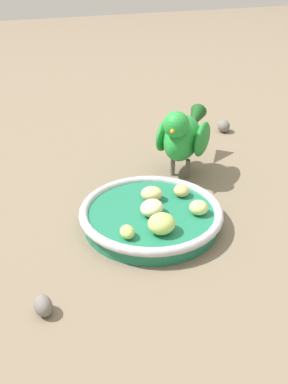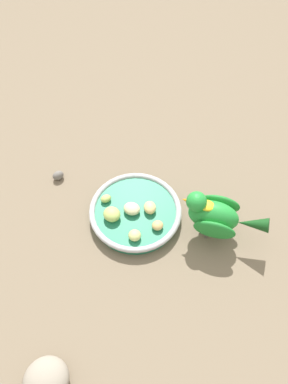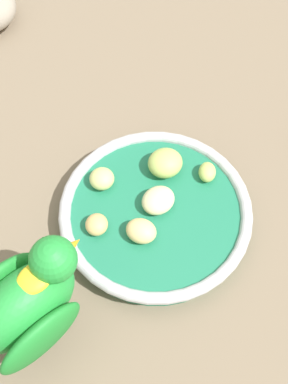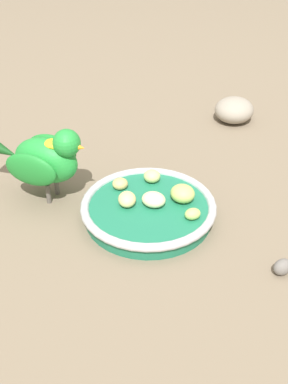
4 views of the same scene
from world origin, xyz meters
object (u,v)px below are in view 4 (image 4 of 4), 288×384
object	(u,v)px
parrot	(44,157)
apple_piece_5	(193,214)
apple_piece_2	(154,199)
pebble_1	(283,267)
apple_piece_1	(120,184)
rock_large	(234,110)
feeding_bowl	(149,209)
apple_piece_4	(152,176)
apple_piece_3	(183,193)
apple_piece_0	(127,199)

from	to	relation	value
parrot	apple_piece_5	bearing A→B (deg)	-1.06
apple_piece_2	pebble_1	bearing A→B (deg)	-146.03
apple_piece_1	pebble_1	distance (m)	0.28
apple_piece_2	apple_piece_5	world-z (taller)	apple_piece_2
apple_piece_5	rock_large	bearing A→B (deg)	-37.81
rock_large	apple_piece_5	bearing A→B (deg)	142.19
feeding_bowl	rock_large	bearing A→B (deg)	-48.52
apple_piece_2	apple_piece_4	size ratio (longest dim) A/B	1.36
feeding_bowl	apple_piece_3	distance (m)	0.06
rock_large	apple_piece_4	bearing A→B (deg)	126.66
apple_piece_2	apple_piece_5	size ratio (longest dim) A/B	1.52
apple_piece_2	pebble_1	world-z (taller)	apple_piece_2
feeding_bowl	apple_piece_2	world-z (taller)	apple_piece_2
apple_piece_5	apple_piece_2	bearing A→B (deg)	39.44
apple_piece_3	apple_piece_4	world-z (taller)	apple_piece_3
apple_piece_0	apple_piece_2	bearing A→B (deg)	-110.93
apple_piece_4	apple_piece_0	bearing A→B (deg)	129.46
apple_piece_5	pebble_1	distance (m)	0.14
pebble_1	parrot	bearing A→B (deg)	42.20
rock_large	pebble_1	distance (m)	0.45
apple_piece_5	rock_large	xyz separation A→B (m)	(0.30, -0.23, -0.01)
feeding_bowl	apple_piece_0	bearing A→B (deg)	67.70
feeding_bowl	parrot	xyz separation A→B (m)	(0.11, 0.13, 0.06)
rock_large	pebble_1	xyz separation A→B (m)	(-0.42, 0.16, -0.01)
parrot	apple_piece_4	bearing A→B (deg)	23.93
pebble_1	apple_piece_2	bearing A→B (deg)	33.97
apple_piece_2	rock_large	world-z (taller)	rock_large
pebble_1	apple_piece_4	bearing A→B (deg)	22.04
apple_piece_4	parrot	size ratio (longest dim) A/B	0.17
apple_piece_4	apple_piece_2	bearing A→B (deg)	161.26
rock_large	apple_piece_1	bearing A→B (deg)	121.74
apple_piece_4	parrot	distance (m)	0.17
apple_piece_0	rock_large	bearing A→B (deg)	-52.80
apple_piece_2	apple_piece_5	distance (m)	0.06
apple_piece_2	rock_large	bearing A→B (deg)	-47.58
apple_piece_1	apple_piece_3	world-z (taller)	apple_piece_3
apple_piece_4	pebble_1	world-z (taller)	apple_piece_4
apple_piece_0	apple_piece_4	xyz separation A→B (m)	(0.05, -0.06, -0.00)
apple_piece_3	apple_piece_0	bearing A→B (deg)	77.63
apple_piece_4	apple_piece_1	bearing A→B (deg)	91.80
apple_piece_4	rock_large	xyz separation A→B (m)	(0.19, -0.25, -0.01)
apple_piece_1	apple_piece_5	xyz separation A→B (m)	(-0.11, -0.07, -0.00)
feeding_bowl	apple_piece_4	distance (m)	0.07
apple_piece_0	apple_piece_1	distance (m)	0.05
apple_piece_2	apple_piece_5	xyz separation A→B (m)	(-0.05, -0.04, -0.00)
feeding_bowl	apple_piece_1	xyz separation A→B (m)	(0.06, 0.03, 0.02)
apple_piece_1	apple_piece_3	size ratio (longest dim) A/B	0.65
parrot	pebble_1	bearing A→B (deg)	-7.39
apple_piece_1	parrot	distance (m)	0.12
apple_piece_5	rock_large	size ratio (longest dim) A/B	0.29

